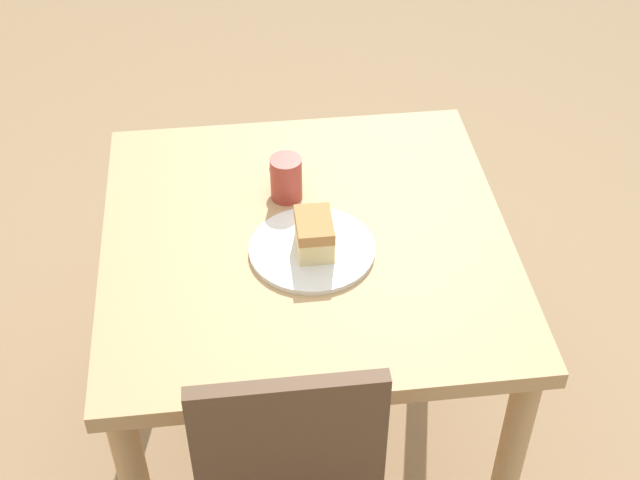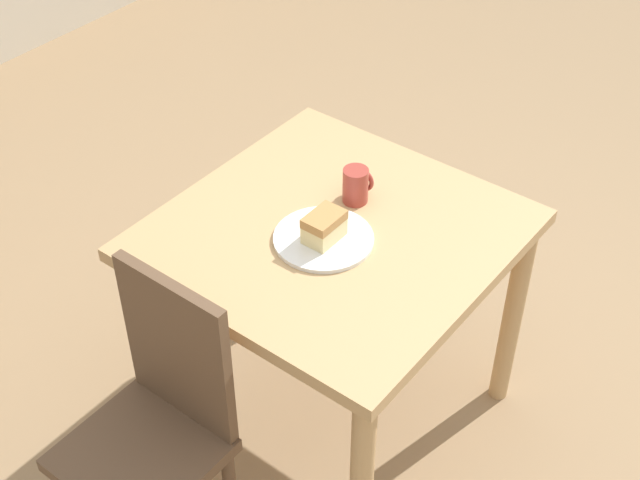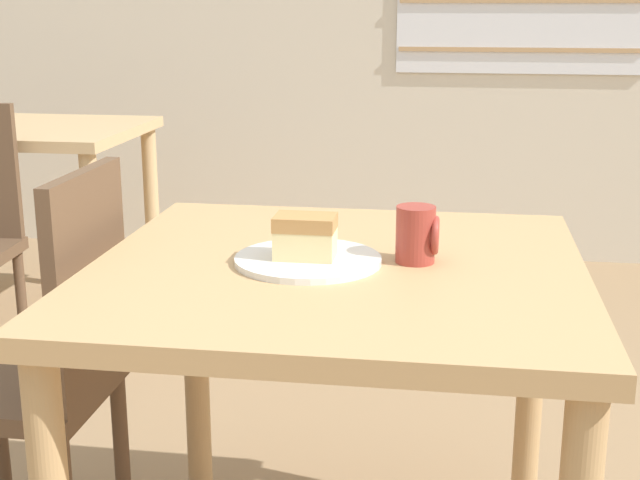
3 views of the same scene
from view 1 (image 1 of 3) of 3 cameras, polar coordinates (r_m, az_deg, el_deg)
name	(u,v)px [view 1 (image 1 of 3)]	position (r m, az deg, el deg)	size (l,w,h in m)	color
ground_plane	(392,400)	(2.60, 4.63, -10.19)	(14.00, 14.00, 0.00)	#997A56
dining_table_near	(307,273)	(2.01, -0.87, -2.14)	(0.89, 0.88, 0.76)	tan
plate	(312,249)	(1.89, -0.52, -0.59)	(0.27, 0.27, 0.01)	white
cake_slice	(314,234)	(1.86, -0.36, 0.38)	(0.11, 0.08, 0.08)	beige
coffee_mug	(286,177)	(2.01, -2.19, 4.04)	(0.08, 0.07, 0.10)	#9E382D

